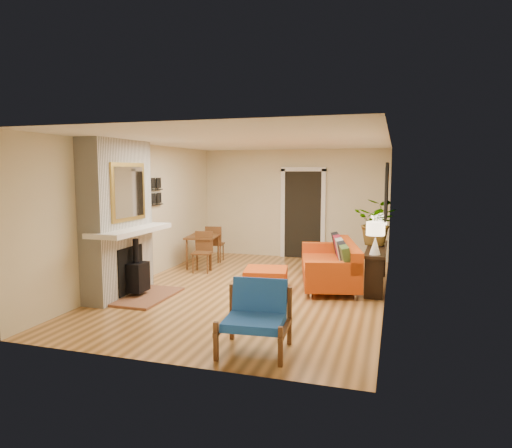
# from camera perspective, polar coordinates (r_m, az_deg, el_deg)

# --- Properties ---
(room_shell) EXTENTS (6.50, 6.50, 6.50)m
(room_shell) POSITION_cam_1_polar(r_m,az_deg,el_deg) (10.33, 7.19, 1.88)
(room_shell) COLOR tan
(room_shell) RESTS_ON ground
(fireplace) EXTENTS (1.09, 1.68, 2.60)m
(fireplace) POSITION_cam_1_polar(r_m,az_deg,el_deg) (7.89, -16.69, 0.18)
(fireplace) COLOR white
(fireplace) RESTS_ON ground
(sofa) EXTENTS (1.39, 2.33, 0.86)m
(sofa) POSITION_cam_1_polar(r_m,az_deg,el_deg) (8.56, 9.65, -4.99)
(sofa) COLOR silver
(sofa) RESTS_ON ground
(ottoman) EXTENTS (0.86, 0.86, 0.37)m
(ottoman) POSITION_cam_1_polar(r_m,az_deg,el_deg) (8.13, 1.24, -6.69)
(ottoman) COLOR silver
(ottoman) RESTS_ON ground
(blue_chair) EXTENTS (0.83, 0.82, 0.81)m
(blue_chair) POSITION_cam_1_polar(r_m,az_deg,el_deg) (5.46, 0.06, -11.01)
(blue_chair) COLOR brown
(blue_chair) RESTS_ON ground
(dining_table) EXTENTS (0.81, 1.58, 0.83)m
(dining_table) POSITION_cam_1_polar(r_m,az_deg,el_deg) (10.06, -6.28, -2.21)
(dining_table) COLOR brown
(dining_table) RESTS_ON ground
(console_table) EXTENTS (0.34, 1.85, 0.72)m
(console_table) POSITION_cam_1_polar(r_m,az_deg,el_deg) (8.50, 14.81, -3.83)
(console_table) COLOR black
(console_table) RESTS_ON ground
(lamp_near) EXTENTS (0.30, 0.30, 0.54)m
(lamp_near) POSITION_cam_1_polar(r_m,az_deg,el_deg) (7.70, 14.70, -1.25)
(lamp_near) COLOR white
(lamp_near) RESTS_ON console_table
(lamp_far) EXTENTS (0.30, 0.30, 0.54)m
(lamp_far) POSITION_cam_1_polar(r_m,az_deg,el_deg) (9.15, 15.09, -0.03)
(lamp_far) COLOR white
(lamp_far) RESTS_ON console_table
(houseplant) EXTENTS (0.94, 0.88, 0.86)m
(houseplant) POSITION_cam_1_polar(r_m,az_deg,el_deg) (8.68, 14.93, 0.23)
(houseplant) COLOR #1E5919
(houseplant) RESTS_ON console_table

